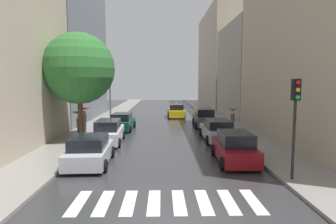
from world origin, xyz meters
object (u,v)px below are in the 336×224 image
Objects in this scene: taxi_midroad at (176,111)px; pedestrian_foreground at (84,113)px; parked_car_right_third at (204,118)px; parked_car_left_third at (122,122)px; street_tree_left at (79,69)px; lamp_post_left at (110,86)px; parked_car_left_nearest at (90,151)px; traffic_light_right_corner at (295,107)px; pedestrian_by_kerb at (79,119)px; parked_car_right_nearest at (235,148)px; parked_car_right_second at (217,130)px; parked_car_left_second at (109,132)px; pedestrian_near_tree at (233,115)px.

pedestrian_foreground reaches higher than taxi_midroad.
pedestrian_foreground reaches higher than parked_car_right_third.
parked_car_left_third is at bearing -178.44° from pedestrian_foreground.
street_tree_left is 1.21× the size of lamp_post_left.
traffic_light_right_corner is (9.39, -2.85, 2.56)m from parked_car_left_nearest.
taxi_midroad is 1.00× the size of traffic_light_right_corner.
pedestrian_by_kerb is (-7.91, -13.48, 0.81)m from taxi_midroad.
taxi_midroad is 0.68× the size of lamp_post_left.
lamp_post_left is (0.54, 8.99, -1.42)m from street_tree_left.
pedestrian_by_kerb is 15.09m from traffic_light_right_corner.
lamp_post_left reaches higher than parked_car_right_nearest.
parked_car_right_second is 6.52m from parked_car_right_third.
parked_car_right_nearest reaches higher than parked_car_left_third.
parked_car_left_second is 0.72× the size of lamp_post_left.
street_tree_left is at bearing 61.04° from parked_car_right_nearest.
parked_car_left_nearest is at bearing 127.45° from parked_car_right_second.
street_tree_left is (-2.34, -4.81, 4.55)m from parked_car_left_third.
parked_car_right_nearest is 1.00× the size of taxi_midroad.
traffic_light_right_corner is at bearing 79.47° from pedestrian_near_tree.
pedestrian_near_tree is 12.91m from pedestrian_by_kerb.
parked_car_left_nearest is 0.99× the size of traffic_light_right_corner.
parked_car_left_nearest is 0.55× the size of street_tree_left.
street_tree_left reaches higher than parked_car_left_third.
pedestrian_by_kerb is at bearing -95.19° from lamp_post_left.
pedestrian_near_tree is at bearing -160.83° from pedestrian_by_kerb.
lamp_post_left is at bearing 7.22° from parked_car_left_second.
pedestrian_near_tree is at bearing 18.18° from street_tree_left.
lamp_post_left is (-11.62, 5.00, 2.40)m from pedestrian_near_tree.
parked_car_right_second is 1.12× the size of traffic_light_right_corner.
parked_car_left_nearest is at bearing 177.93° from parked_car_left_second.
lamp_post_left reaches higher than pedestrian_by_kerb.
pedestrian_foreground is (-10.56, -3.77, 0.91)m from parked_car_right_third.
parked_car_left_third is 12.93m from parked_car_right_nearest.
parked_car_left_nearest is at bearing 163.12° from traffic_light_right_corner.
parked_car_right_nearest is at bearing -142.52° from parked_car_left_third.
parked_car_left_nearest is 20.66m from taxi_midroad.
parked_car_left_nearest is at bearing 164.91° from taxi_midroad.
pedestrian_by_kerb is 0.31× the size of lamp_post_left.
pedestrian_foreground reaches higher than pedestrian_near_tree.
parked_car_left_third is 2.34× the size of pedestrian_near_tree.
taxi_midroad is 2.10× the size of pedestrian_foreground.
parked_car_right_third is at bearing 167.68° from pedestrian_foreground.
taxi_midroad reaches higher than parked_car_left_third.
parked_car_right_second reaches higher than parked_car_left_third.
pedestrian_foreground is at bearing -99.87° from lamp_post_left.
traffic_light_right_corner is at bearing -150.50° from parked_car_right_nearest.
pedestrian_near_tree is at bearing -29.75° from parked_car_right_second.
lamp_post_left is (-9.30, 14.72, 3.08)m from parked_car_right_nearest.
parked_car_right_nearest is at bearing 151.73° from pedestrian_by_kerb.
pedestrian_by_kerb is (-2.38, 1.10, 0.80)m from parked_car_left_second.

